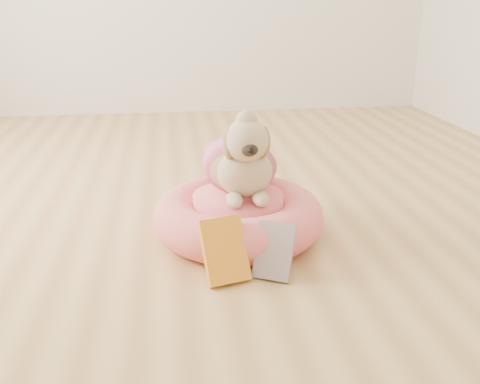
{
  "coord_description": "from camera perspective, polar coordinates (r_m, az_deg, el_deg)",
  "views": [
    {
      "loc": [
        -0.03,
        -1.97,
        0.88
      ],
      "look_at": [
        0.22,
        -0.16,
        0.2
      ],
      "focal_mm": 40.0,
      "sensor_mm": 36.0,
      "label": 1
    }
  ],
  "objects": [
    {
      "name": "dog",
      "position": [
        2.0,
        0.12,
        4.79
      ],
      "size": [
        0.33,
        0.48,
        0.35
      ],
      "primitive_type": null,
      "rotation": [
        0.0,
        0.0,
        0.01
      ],
      "color": "brown",
      "rests_on": "pet_bed"
    },
    {
      "name": "pet_bed",
      "position": [
        2.05,
        -0.19,
        -2.58
      ],
      "size": [
        0.65,
        0.65,
        0.17
      ],
      "color": "#FA6461",
      "rests_on": "floor"
    },
    {
      "name": "book_white",
      "position": [
        1.76,
        3.66,
        -6.31
      ],
      "size": [
        0.16,
        0.15,
        0.17
      ],
      "primitive_type": "cube",
      "rotation": [
        -0.5,
        0.0,
        -0.47
      ],
      "color": "white",
      "rests_on": "floor"
    },
    {
      "name": "floor",
      "position": [
        2.16,
        -6.3,
        -3.74
      ],
      "size": [
        4.5,
        4.5,
        0.0
      ],
      "primitive_type": "plane",
      "color": "#B4854B",
      "rests_on": "ground"
    },
    {
      "name": "book_yellow",
      "position": [
        1.74,
        -1.65,
        -6.25
      ],
      "size": [
        0.17,
        0.16,
        0.2
      ],
      "primitive_type": "cube",
      "rotation": [
        -0.5,
        0.0,
        0.26
      ],
      "color": "yellow",
      "rests_on": "floor"
    }
  ]
}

